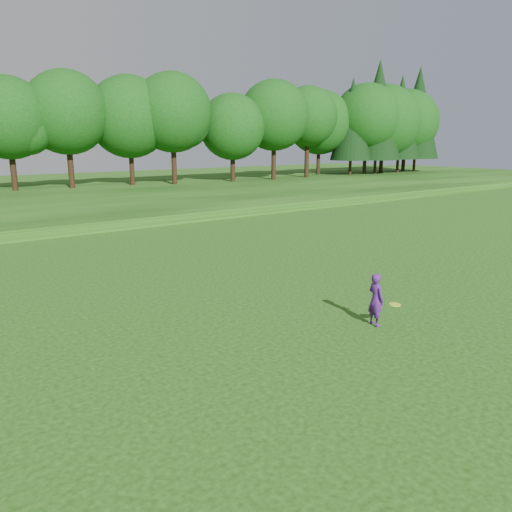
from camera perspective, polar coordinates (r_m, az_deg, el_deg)
ground at (r=12.37m, az=14.47°, el=-10.46°), size 140.00×140.00×0.00m
berm at (r=42.19m, az=-24.29°, el=5.78°), size 130.00×30.00×0.60m
walking_path at (r=28.84m, az=-18.01°, el=2.83°), size 130.00×1.60×0.04m
treeline at (r=45.98m, az=-26.39°, el=15.87°), size 104.00×7.00×15.00m
woman at (r=13.69m, az=13.55°, el=-4.87°), size 0.48×0.97×1.43m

